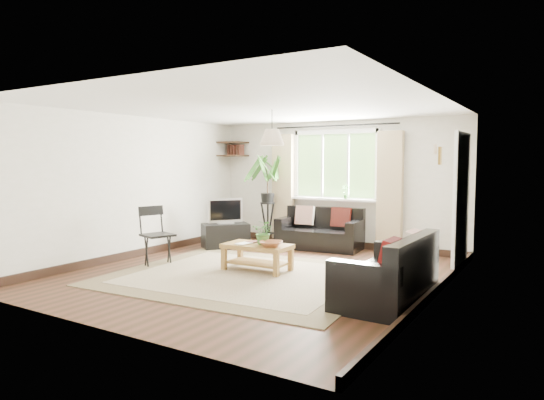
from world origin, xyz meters
The scene contains 24 objects.
floor centered at (0.00, 0.00, 0.00)m, with size 5.50×5.50×0.00m, color black.
ceiling centered at (0.00, 0.00, 2.40)m, with size 5.50×5.50×0.00m, color white.
wall_back centered at (0.00, 2.75, 1.20)m, with size 5.00×0.02×2.40m, color beige.
wall_front centered at (0.00, -2.75, 1.20)m, with size 5.00×0.02×2.40m, color beige.
wall_left centered at (-2.50, 0.00, 1.20)m, with size 0.02×5.50×2.40m, color beige.
wall_right centered at (2.50, 0.00, 1.20)m, with size 0.02×5.50×2.40m, color beige.
rug centered at (-0.06, -0.23, 0.01)m, with size 3.62×3.11×0.02m, color beige.
window centered at (0.00, 2.71, 1.55)m, with size 2.50×0.16×2.16m, color white, non-canonical shape.
door centered at (2.47, 1.70, 1.00)m, with size 0.06×0.96×2.06m, color silver.
corner_shelf centered at (-2.25, 2.50, 1.89)m, with size 0.50×0.50×0.34m, color black, non-canonical shape.
pendant_lamp centered at (0.00, 0.40, 2.05)m, with size 0.36×0.36×0.54m, color beige, non-canonical shape.
wall_sconce centered at (2.43, 0.30, 1.74)m, with size 0.12×0.12×0.28m, color beige, non-canonical shape.
sofa_back centered at (-0.12, 2.31, 0.36)m, with size 1.54×0.77×0.72m, color black, non-canonical shape.
sofa_right centered at (2.04, -0.39, 0.37)m, with size 0.80×1.59×0.75m, color black, non-canonical shape.
coffee_table centered at (-0.10, 0.14, 0.20)m, with size 0.99×0.54×0.41m, color brown, non-canonical shape.
table_plant centered at (-0.01, 0.19, 0.59)m, with size 0.32×0.28×0.36m, color #386B2A.
bowl centered at (0.19, 0.06, 0.45)m, with size 0.33×0.33×0.08m, color #945633.
book_a centered at (-0.35, 0.04, 0.42)m, with size 0.17×0.23×0.02m, color white.
book_b centered at (-0.30, 0.24, 0.42)m, with size 0.15×0.20×0.02m, color #542821.
tv_stand centered at (-1.69, 1.48, 0.23)m, with size 0.85×0.48×0.46m, color black.
tv centered at (-1.69, 1.48, 0.71)m, with size 0.65×0.22×0.50m, color #A5A5AA, non-canonical shape.
palm_stand centered at (-1.29, 2.35, 0.88)m, with size 0.69×0.69×1.77m, color black, non-canonical shape.
folding_chair centered at (-1.66, -0.32, 0.46)m, with size 0.48×0.48×0.92m, color black, non-canonical shape.
sill_plant centered at (0.25, 2.63, 1.06)m, with size 0.14×0.10×0.27m, color #2D6023.
Camera 1 is at (3.80, -5.81, 1.63)m, focal length 32.00 mm.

